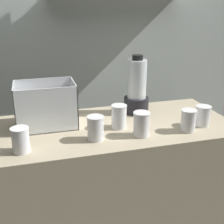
{
  "coord_description": "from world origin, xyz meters",
  "views": [
    {
      "loc": [
        -0.42,
        -1.51,
        1.56
      ],
      "look_at": [
        0.0,
        0.0,
        0.98
      ],
      "focal_mm": 47.52,
      "sensor_mm": 36.0,
      "label": 1
    }
  ],
  "objects_px": {
    "carrot_display_bin": "(46,113)",
    "juice_cup_pomegranate_far_right": "(188,122)",
    "blender_pitcher": "(137,90)",
    "juice_cup_orange_middle": "(119,118)",
    "juice_cup_beet_left": "(96,130)",
    "juice_cup_pomegranate_far_left": "(21,141)",
    "juice_cup_orange_right": "(141,125)",
    "juice_cup_mango_rightmost": "(203,117)"
  },
  "relations": [
    {
      "from": "carrot_display_bin",
      "to": "juice_cup_pomegranate_far_right",
      "type": "distance_m",
      "value": 0.79
    },
    {
      "from": "blender_pitcher",
      "to": "juice_cup_orange_middle",
      "type": "bearing_deg",
      "value": -130.6
    },
    {
      "from": "juice_cup_beet_left",
      "to": "juice_cup_pomegranate_far_right",
      "type": "distance_m",
      "value": 0.51
    },
    {
      "from": "juice_cup_pomegranate_far_left",
      "to": "juice_cup_pomegranate_far_right",
      "type": "height_order",
      "value": "same"
    },
    {
      "from": "carrot_display_bin",
      "to": "juice_cup_orange_right",
      "type": "distance_m",
      "value": 0.54
    },
    {
      "from": "carrot_display_bin",
      "to": "blender_pitcher",
      "type": "bearing_deg",
      "value": 6.61
    },
    {
      "from": "juice_cup_beet_left",
      "to": "juice_cup_mango_rightmost",
      "type": "height_order",
      "value": "juice_cup_beet_left"
    },
    {
      "from": "juice_cup_pomegranate_far_left",
      "to": "juice_cup_mango_rightmost",
      "type": "bearing_deg",
      "value": 3.0
    },
    {
      "from": "juice_cup_beet_left",
      "to": "carrot_display_bin",
      "type": "bearing_deg",
      "value": 131.15
    },
    {
      "from": "blender_pitcher",
      "to": "juice_cup_orange_right",
      "type": "xyz_separation_m",
      "value": [
        -0.1,
        -0.34,
        -0.09
      ]
    },
    {
      "from": "juice_cup_beet_left",
      "to": "juice_cup_orange_right",
      "type": "height_order",
      "value": "juice_cup_orange_right"
    },
    {
      "from": "carrot_display_bin",
      "to": "juice_cup_pomegranate_far_right",
      "type": "bearing_deg",
      "value": -21.35
    },
    {
      "from": "juice_cup_pomegranate_far_left",
      "to": "juice_cup_beet_left",
      "type": "bearing_deg",
      "value": 5.31
    },
    {
      "from": "juice_cup_beet_left",
      "to": "blender_pitcher",
      "type": "bearing_deg",
      "value": 43.71
    },
    {
      "from": "carrot_display_bin",
      "to": "juice_cup_pomegranate_far_right",
      "type": "xyz_separation_m",
      "value": [
        0.73,
        -0.29,
        -0.02
      ]
    },
    {
      "from": "blender_pitcher",
      "to": "juice_cup_beet_left",
      "type": "xyz_separation_m",
      "value": [
        -0.34,
        -0.32,
        -0.09
      ]
    },
    {
      "from": "blender_pitcher",
      "to": "juice_cup_pomegranate_far_left",
      "type": "distance_m",
      "value": 0.79
    },
    {
      "from": "blender_pitcher",
      "to": "juice_cup_beet_left",
      "type": "distance_m",
      "value": 0.48
    },
    {
      "from": "blender_pitcher",
      "to": "juice_cup_pomegranate_far_right",
      "type": "distance_m",
      "value": 0.4
    },
    {
      "from": "juice_cup_pomegranate_far_left",
      "to": "juice_cup_beet_left",
      "type": "relative_size",
      "value": 0.96
    },
    {
      "from": "juice_cup_beet_left",
      "to": "juice_cup_pomegranate_far_right",
      "type": "height_order",
      "value": "juice_cup_beet_left"
    },
    {
      "from": "juice_cup_pomegranate_far_left",
      "to": "juice_cup_orange_right",
      "type": "height_order",
      "value": "juice_cup_orange_right"
    },
    {
      "from": "blender_pitcher",
      "to": "juice_cup_pomegranate_far_left",
      "type": "height_order",
      "value": "blender_pitcher"
    },
    {
      "from": "juice_cup_beet_left",
      "to": "juice_cup_pomegranate_far_right",
      "type": "relative_size",
      "value": 1.04
    },
    {
      "from": "juice_cup_orange_middle",
      "to": "juice_cup_mango_rightmost",
      "type": "bearing_deg",
      "value": -11.74
    },
    {
      "from": "carrot_display_bin",
      "to": "juice_cup_mango_rightmost",
      "type": "bearing_deg",
      "value": -15.71
    },
    {
      "from": "juice_cup_orange_middle",
      "to": "juice_cup_orange_right",
      "type": "height_order",
      "value": "juice_cup_orange_middle"
    },
    {
      "from": "blender_pitcher",
      "to": "juice_cup_pomegranate_far_left",
      "type": "xyz_separation_m",
      "value": [
        -0.7,
        -0.36,
        -0.09
      ]
    },
    {
      "from": "carrot_display_bin",
      "to": "juice_cup_orange_middle",
      "type": "height_order",
      "value": "carrot_display_bin"
    },
    {
      "from": "juice_cup_orange_middle",
      "to": "juice_cup_pomegranate_far_right",
      "type": "distance_m",
      "value": 0.38
    },
    {
      "from": "juice_cup_pomegranate_far_left",
      "to": "juice_cup_orange_right",
      "type": "bearing_deg",
      "value": 1.62
    },
    {
      "from": "juice_cup_beet_left",
      "to": "juice_cup_orange_right",
      "type": "distance_m",
      "value": 0.24
    },
    {
      "from": "juice_cup_orange_middle",
      "to": "carrot_display_bin",
      "type": "bearing_deg",
      "value": 159.69
    },
    {
      "from": "juice_cup_pomegranate_far_left",
      "to": "juice_cup_orange_middle",
      "type": "height_order",
      "value": "juice_cup_orange_middle"
    },
    {
      "from": "juice_cup_orange_middle",
      "to": "juice_cup_mango_rightmost",
      "type": "height_order",
      "value": "juice_cup_orange_middle"
    },
    {
      "from": "juice_cup_pomegranate_far_right",
      "to": "juice_cup_orange_middle",
      "type": "bearing_deg",
      "value": 157.52
    },
    {
      "from": "juice_cup_pomegranate_far_left",
      "to": "juice_cup_pomegranate_far_right",
      "type": "distance_m",
      "value": 0.87
    },
    {
      "from": "juice_cup_orange_right",
      "to": "juice_cup_pomegranate_far_right",
      "type": "bearing_deg",
      "value": -2.69
    },
    {
      "from": "blender_pitcher",
      "to": "juice_cup_orange_middle",
      "type": "relative_size",
      "value": 2.75
    },
    {
      "from": "blender_pitcher",
      "to": "juice_cup_mango_rightmost",
      "type": "relative_size",
      "value": 3.13
    },
    {
      "from": "juice_cup_beet_left",
      "to": "juice_cup_pomegranate_far_left",
      "type": "bearing_deg",
      "value": -174.69
    },
    {
      "from": "juice_cup_pomegranate_far_left",
      "to": "juice_cup_pomegranate_far_right",
      "type": "xyz_separation_m",
      "value": [
        0.87,
        0.0,
        -0.0
      ]
    }
  ]
}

